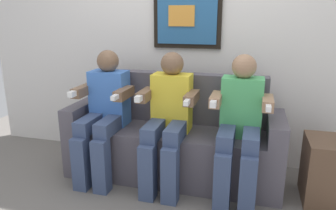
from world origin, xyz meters
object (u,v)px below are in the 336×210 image
Objects in this scene: couch at (173,142)px; side_table_right at (332,171)px; person_in_middle at (168,116)px; person_on_right at (240,122)px; person_on_left at (104,111)px.

couch is 1.28m from side_table_right.
person_in_middle is 2.22× the size of side_table_right.
person_in_middle is 1.00× the size of person_on_right.
person_on_right is 0.79m from side_table_right.
person_on_left reaches higher than couch.
person_on_right is at bearing -16.27° from couch.
person_on_right is at bearing 0.00° from person_on_left.
couch is 1.66× the size of person_on_right.
person_on_left is at bearing -178.09° from side_table_right.
side_table_right is at bearing -4.74° from couch.
person_in_middle reaches higher than couch.
person_on_right is (1.15, 0.00, 0.00)m from person_on_left.
person_on_left reaches higher than side_table_right.
person_on_left is 1.88m from side_table_right.
person_on_right is (0.57, -0.17, 0.29)m from couch.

